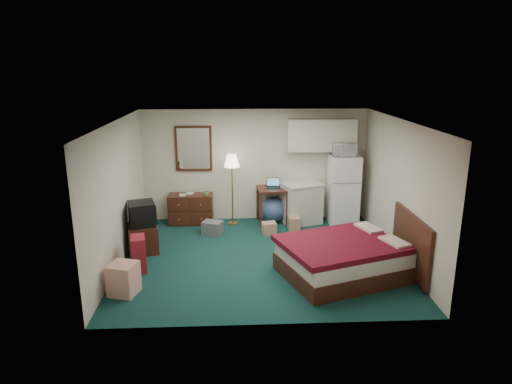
{
  "coord_description": "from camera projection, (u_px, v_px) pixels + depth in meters",
  "views": [
    {
      "loc": [
        -0.48,
        -7.75,
        3.42
      ],
      "look_at": [
        -0.07,
        0.35,
        1.16
      ],
      "focal_mm": 32.0,
      "sensor_mm": 36.0,
      "label": 1
    }
  ],
  "objects": [
    {
      "name": "retail_box",
      "position": [
        124.0,
        279.0,
        7.01
      ],
      "size": [
        0.49,
        0.49,
        0.49
      ],
      "primitive_type": null,
      "rotation": [
        0.0,
        0.0,
        -0.28
      ],
      "color": "silver",
      "rests_on": "floor"
    },
    {
      "name": "ceiling",
      "position": [
        261.0,
        121.0,
        7.73
      ],
      "size": [
        5.0,
        4.5,
        0.01
      ],
      "primitive_type": "cube",
      "color": "beige",
      "rests_on": "walls"
    },
    {
      "name": "file_bin",
      "position": [
        213.0,
        228.0,
        9.52
      ],
      "size": [
        0.47,
        0.41,
        0.28
      ],
      "primitive_type": null,
      "rotation": [
        0.0,
        0.0,
        -0.32
      ],
      "color": "#5E5D63",
      "rests_on": "floor"
    },
    {
      "name": "cardboard_box_b",
      "position": [
        294.0,
        223.0,
        9.78
      ],
      "size": [
        0.25,
        0.29,
        0.29
      ],
      "primitive_type": null,
      "rotation": [
        0.0,
        0.0,
        0.01
      ],
      "color": "tan",
      "rests_on": "floor"
    },
    {
      "name": "cardboard_box_a",
      "position": [
        269.0,
        228.0,
        9.56
      ],
      "size": [
        0.32,
        0.28,
        0.24
      ],
      "primitive_type": null,
      "rotation": [
        0.0,
        0.0,
        0.15
      ],
      "color": "tan",
      "rests_on": "floor"
    },
    {
      "name": "fridge",
      "position": [
        343.0,
        189.0,
        10.1
      ],
      "size": [
        0.63,
        0.63,
        1.53
      ],
      "primitive_type": null,
      "rotation": [
        0.0,
        0.0,
        -0.01
      ],
      "color": "white",
      "rests_on": "floor"
    },
    {
      "name": "upper_cabinets",
      "position": [
        321.0,
        135.0,
        9.94
      ],
      "size": [
        1.5,
        0.35,
        0.7
      ],
      "primitive_type": null,
      "color": "beige",
      "rests_on": "walls"
    },
    {
      "name": "mug",
      "position": [
        206.0,
        193.0,
        9.95
      ],
      "size": [
        0.12,
        0.1,
        0.12
      ],
      "primitive_type": "imported",
      "rotation": [
        0.0,
        0.0,
        0.03
      ],
      "color": "#5D934A",
      "rests_on": "dresser"
    },
    {
      "name": "floor_lamp",
      "position": [
        232.0,
        190.0,
        9.99
      ],
      "size": [
        0.43,
        0.43,
        1.56
      ],
      "primitive_type": null,
      "rotation": [
        0.0,
        0.0,
        -0.32
      ],
      "color": "gold",
      "rests_on": "floor"
    },
    {
      "name": "bed",
      "position": [
        342.0,
        259.0,
        7.6
      ],
      "size": [
        2.27,
        2.01,
        0.6
      ],
      "primitive_type": null,
      "rotation": [
        0.0,
        0.0,
        0.34
      ],
      "color": "#440717",
      "rests_on": "floor"
    },
    {
      "name": "tv_stand",
      "position": [
        143.0,
        238.0,
        8.61
      ],
      "size": [
        0.66,
        0.69,
        0.53
      ],
      "primitive_type": null,
      "rotation": [
        0.0,
        0.0,
        0.25
      ],
      "color": "#381E14",
      "rests_on": "floor"
    },
    {
      "name": "exercise_ball",
      "position": [
        273.0,
        210.0,
        10.22
      ],
      "size": [
        0.71,
        0.71,
        0.58
      ],
      "primitive_type": "sphere",
      "rotation": [
        0.0,
        0.0,
        -0.27
      ],
      "color": "#384E7B",
      "rests_on": "floor"
    },
    {
      "name": "walls",
      "position": [
        261.0,
        192.0,
        8.06
      ],
      "size": [
        5.01,
        4.51,
        2.5
      ],
      "color": "beige",
      "rests_on": "floor"
    },
    {
      "name": "mirror",
      "position": [
        194.0,
        148.0,
        10.02
      ],
      "size": [
        0.8,
        0.06,
        1.0
      ],
      "primitive_type": null,
      "color": "white",
      "rests_on": "walls"
    },
    {
      "name": "headboard",
      "position": [
        411.0,
        244.0,
        7.59
      ],
      "size": [
        0.06,
        1.56,
        1.0
      ],
      "primitive_type": null,
      "color": "#381E14",
      "rests_on": "walls"
    },
    {
      "name": "book_b",
      "position": [
        186.0,
        189.0,
        10.09
      ],
      "size": [
        0.16,
        0.05,
        0.22
      ],
      "primitive_type": "imported",
      "rotation": [
        0.0,
        0.0,
        -0.2
      ],
      "color": "tan",
      "rests_on": "dresser"
    },
    {
      "name": "book_a",
      "position": [
        179.0,
        191.0,
        9.96
      ],
      "size": [
        0.15,
        0.02,
        0.2
      ],
      "primitive_type": "imported",
      "rotation": [
        0.0,
        0.0,
        0.04
      ],
      "color": "tan",
      "rests_on": "dresser"
    },
    {
      "name": "kitchen_counter",
      "position": [
        301.0,
        204.0,
        10.17
      ],
      "size": [
        0.96,
        0.84,
        0.88
      ],
      "primitive_type": null,
      "rotation": [
        0.0,
        0.0,
        0.33
      ],
      "color": "beige",
      "rests_on": "floor"
    },
    {
      "name": "crt_tv",
      "position": [
        142.0,
        214.0,
        8.48
      ],
      "size": [
        0.6,
        0.63,
        0.44
      ],
      "primitive_type": null,
      "rotation": [
        0.0,
        0.0,
        0.29
      ],
      "color": "black",
      "rests_on": "tv_stand"
    },
    {
      "name": "microwave",
      "position": [
        344.0,
        148.0,
        9.8
      ],
      "size": [
        0.51,
        0.29,
        0.34
      ],
      "primitive_type": "imported",
      "rotation": [
        0.0,
        0.0,
        0.03
      ],
      "color": "white",
      "rests_on": "fridge"
    },
    {
      "name": "suitcase",
      "position": [
        139.0,
        254.0,
        7.78
      ],
      "size": [
        0.31,
        0.42,
        0.62
      ],
      "primitive_type": null,
      "rotation": [
        0.0,
        0.0,
        0.22
      ],
      "color": "maroon",
      "rests_on": "floor"
    },
    {
      "name": "dresser",
      "position": [
        191.0,
        209.0,
        10.14
      ],
      "size": [
        0.97,
        0.45,
        0.66
      ],
      "primitive_type": null,
      "rotation": [
        0.0,
        0.0,
        -0.01
      ],
      "color": "#381E14",
      "rests_on": "floor"
    },
    {
      "name": "laptop",
      "position": [
        273.0,
        183.0,
        10.05
      ],
      "size": [
        0.3,
        0.25,
        0.2
      ],
      "primitive_type": null,
      "rotation": [
        0.0,
        0.0,
        -0.06
      ],
      "color": "black",
      "rests_on": "desk"
    },
    {
      "name": "floor",
      "position": [
        261.0,
        257.0,
        8.4
      ],
      "size": [
        5.0,
        4.5,
        0.01
      ],
      "primitive_type": "cube",
      "color": "black",
      "rests_on": "ground"
    },
    {
      "name": "desk",
      "position": [
        272.0,
        205.0,
        10.16
      ],
      "size": [
        0.68,
        0.68,
        0.8
      ],
      "primitive_type": null,
      "rotation": [
        0.0,
        0.0,
        0.08
      ],
      "color": "#381E14",
      "rests_on": "floor"
    }
  ]
}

